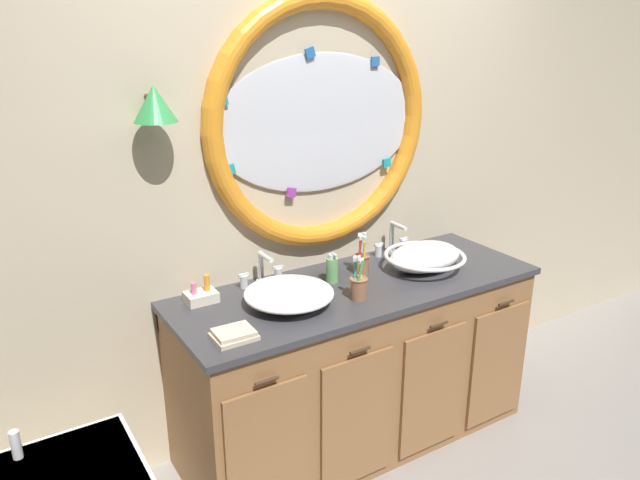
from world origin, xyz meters
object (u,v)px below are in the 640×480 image
object	(u,v)px
toothbrush_holder_right	(361,262)
toiletry_basket	(201,296)
sink_basin_left	(289,294)
folded_hand_towel	(234,335)
toothbrush_holder_left	(359,287)
soap_dispenser	(332,269)
sink_basin_right	(425,256)

from	to	relation	value
toothbrush_holder_right	toiletry_basket	world-z (taller)	toothbrush_holder_right
sink_basin_left	folded_hand_towel	bearing A→B (deg)	-155.03
sink_basin_left	toothbrush_holder_left	xyz separation A→B (m)	(0.29, -0.11, 0.01)
toothbrush_holder_right	folded_hand_towel	size ratio (longest dim) A/B	1.26
sink_basin_left	folded_hand_towel	xyz separation A→B (m)	(-0.33, -0.15, -0.03)
soap_dispenser	toiletry_basket	bearing A→B (deg)	168.99
toiletry_basket	sink_basin_left	bearing A→B (deg)	-36.13
soap_dispenser	folded_hand_towel	world-z (taller)	soap_dispenser
sink_basin_right	folded_hand_towel	xyz separation A→B (m)	(-1.09, -0.15, -0.05)
toothbrush_holder_right	toiletry_basket	size ratio (longest dim) A/B	1.51
soap_dispenser	folded_hand_towel	xyz separation A→B (m)	(-0.62, -0.26, -0.05)
sink_basin_left	toiletry_basket	xyz separation A→B (m)	(-0.31, 0.23, -0.02)
sink_basin_left	sink_basin_right	distance (m)	0.76
toothbrush_holder_left	toiletry_basket	size ratio (longest dim) A/B	1.56
toothbrush_holder_right	soap_dispenser	xyz separation A→B (m)	(-0.18, -0.02, 0.01)
sink_basin_left	toothbrush_holder_left	distance (m)	0.31
toothbrush_holder_right	sink_basin_right	bearing A→B (deg)	-23.84
toothbrush_holder_left	soap_dispenser	bearing A→B (deg)	88.86
soap_dispenser	folded_hand_towel	bearing A→B (deg)	-157.06
folded_hand_towel	sink_basin_left	bearing A→B (deg)	24.97
toothbrush_holder_right	soap_dispenser	size ratio (longest dim) A/B	1.38
soap_dispenser	folded_hand_towel	distance (m)	0.67
sink_basin_left	toothbrush_holder_left	world-z (taller)	toothbrush_holder_left
sink_basin_right	toothbrush_holder_left	xyz separation A→B (m)	(-0.47, -0.11, -0.01)
sink_basin_right	toothbrush_holder_left	size ratio (longest dim) A/B	1.90
toothbrush_holder_left	folded_hand_towel	distance (m)	0.62
soap_dispenser	toiletry_basket	xyz separation A→B (m)	(-0.60, 0.12, -0.04)
toothbrush_holder_left	folded_hand_towel	world-z (taller)	toothbrush_holder_left
sink_basin_left	soap_dispenser	bearing A→B (deg)	20.58
toothbrush_holder_right	toothbrush_holder_left	bearing A→B (deg)	-127.70
toothbrush_holder_left	toothbrush_holder_right	world-z (taller)	toothbrush_holder_left
toothbrush_holder_right	toiletry_basket	distance (m)	0.79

